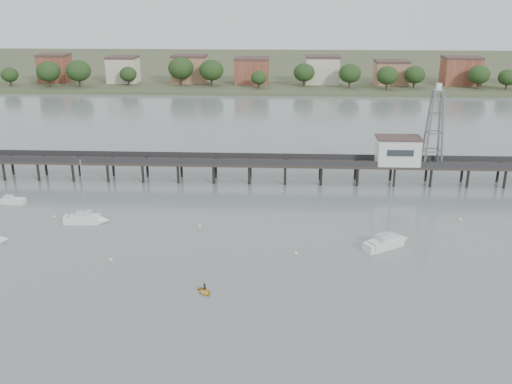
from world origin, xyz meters
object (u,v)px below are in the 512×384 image
lattice_tower (434,128)px  yellow_dinghy (205,293)px  sailboat_b (90,219)px  white_tender (13,201)px  pier (268,163)px  sailboat_c (391,242)px

lattice_tower → yellow_dinghy: size_ratio=6.43×
sailboat_b → white_tender: size_ratio=2.65×
pier → white_tender: bearing=-161.7°
pier → yellow_dinghy: (-6.41, -44.84, -3.79)m
lattice_tower → yellow_dinghy: bearing=-130.2°
lattice_tower → sailboat_c: lattice_tower is taller
pier → sailboat_b: (-27.98, -23.12, -3.14)m
pier → white_tender: 47.10m
sailboat_b → sailboat_c: 47.44m
white_tender → lattice_tower: bearing=16.3°
lattice_tower → sailboat_b: (-59.48, -23.12, -10.45)m
yellow_dinghy → sailboat_c: bearing=-7.4°
lattice_tower → sailboat_b: 64.67m
lattice_tower → sailboat_b: bearing=-158.8°
lattice_tower → sailboat_b: lattice_tower is taller
yellow_dinghy → white_tender: bearing=103.4°
white_tender → sailboat_b: bearing=-21.4°
sailboat_c → yellow_dinghy: sailboat_c is taller
lattice_tower → sailboat_c: bearing=-112.9°
pier → lattice_tower: (31.50, 0.00, 7.31)m
white_tender → yellow_dinghy: 48.61m
pier → sailboat_c: bearing=-57.3°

